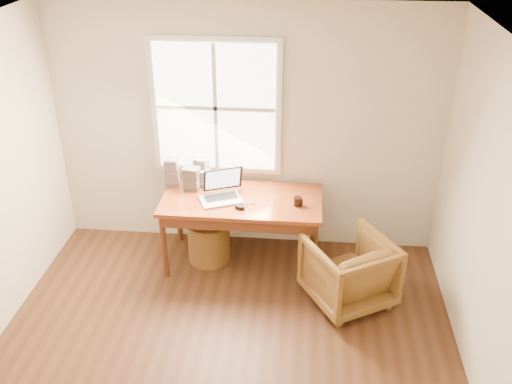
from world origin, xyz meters
TOP-DOWN VIEW (x-y plane):
  - room_shell at (-0.02, 0.16)m, footprint 4.04×4.54m
  - desk at (0.00, 1.80)m, footprint 1.60×0.80m
  - armchair at (1.07, 1.26)m, footprint 0.99×0.99m
  - wicker_stool at (-0.35, 1.80)m, footprint 0.45×0.45m
  - laptop at (-0.20, 1.74)m, footprint 0.56×0.57m
  - mouse at (0.01, 1.60)m, footprint 0.13×0.11m
  - coffee_mug at (0.56, 1.71)m, footprint 0.08×0.08m
  - cd_stack_a at (-0.46, 2.13)m, footprint 0.16×0.15m
  - cd_stack_b at (-0.53, 1.96)m, footprint 0.17×0.15m
  - cd_stack_c at (-0.75, 2.02)m, footprint 0.14×0.12m
  - cd_stack_d at (-0.44, 2.06)m, footprint 0.14×0.13m

SIDE VIEW (x-z plane):
  - wicker_stool at x=-0.35m, z-range 0.00..0.44m
  - armchair at x=1.07m, z-range 0.00..0.67m
  - desk at x=0.00m, z-range 0.71..0.75m
  - mouse at x=0.01m, z-range 0.75..0.79m
  - coffee_mug at x=0.56m, z-range 0.75..0.84m
  - cd_stack_d at x=-0.44m, z-range 0.75..0.92m
  - cd_stack_b at x=-0.53m, z-range 0.75..0.99m
  - cd_stack_a at x=-0.46m, z-range 0.75..1.02m
  - cd_stack_c at x=-0.75m, z-range 0.75..1.05m
  - laptop at x=-0.20m, z-range 0.75..1.06m
  - room_shell at x=-0.02m, z-range 0.00..2.64m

